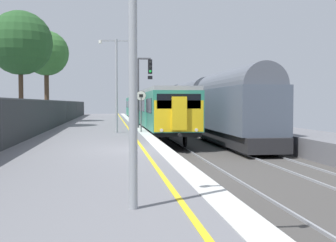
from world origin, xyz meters
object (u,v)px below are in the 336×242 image
Objects in this scene: platform_lamp_mid at (116,77)px; background_tree_left at (19,44)px; platform_lamp_near at (133,9)px; freight_train_adjacent_track at (181,104)px; signal_gantry at (142,84)px; background_tree_centre at (46,55)px; commuter_train_at_platform at (148,108)px; speed_limit_sign at (141,106)px.

background_tree_left is (-6.76, 6.92, 2.69)m from platform_lamp_mid.
platform_lamp_near reaches higher than platform_lamp_mid.
platform_lamp_mid is at bearing 90.00° from platform_lamp_near.
freight_train_adjacent_track is 10.85× the size of signal_gantry.
platform_lamp_near is 1.00× the size of platform_lamp_mid.
background_tree_left is 0.99× the size of background_tree_centre.
background_tree_centre is (-8.01, 10.92, 3.13)m from signal_gantry.
platform_lamp_near is at bearing -90.00° from platform_lamp_mid.
signal_gantry is (-1.47, -12.50, 1.77)m from commuter_train_at_platform.
platform_lamp_mid is (-1.83, -4.90, 0.17)m from signal_gantry.
signal_gantry is 4.73m from speed_limit_sign.
freight_train_adjacent_track is 6.31× the size of background_tree_centre.
background_tree_left is at bearing 105.07° from platform_lamp_near.
platform_lamp_near is 18.20m from platform_lamp_mid.
commuter_train_at_platform is 5.47m from freight_train_adjacent_track.
freight_train_adjacent_track is 17.17m from signal_gantry.
commuter_train_at_platform is at bearing 83.80° from speed_limit_sign.
platform_lamp_mid is at bearing -109.07° from freight_train_adjacent_track.
background_tree_left is (-14.06, -14.20, 4.29)m from freight_train_adjacent_track.
speed_limit_sign is at bearing 15.98° from platform_lamp_mid.
platform_lamp_near reaches higher than freight_train_adjacent_track.
speed_limit_sign is 18.74m from platform_lamp_near.
commuter_train_at_platform is 7.33× the size of platform_lamp_near.
freight_train_adjacent_track is at bearing 79.48° from platform_lamp_near.
background_tree_centre reaches higher than signal_gantry.
signal_gantry is at bearing 85.19° from speed_limit_sign.
speed_limit_sign is at bearing -94.81° from signal_gantry.
commuter_train_at_platform is at bearing 84.71° from platform_lamp_near.
signal_gantry is (-5.47, -16.21, 1.44)m from freight_train_adjacent_track.
speed_limit_sign is 0.30× the size of background_tree_left.
commuter_train_at_platform is at bearing 9.51° from background_tree_centre.
speed_limit_sign is 0.45× the size of platform_lamp_near.
freight_train_adjacent_track is 22.39m from platform_lamp_mid.
platform_lamp_mid is 17.24m from background_tree_centre.
platform_lamp_mid reaches higher than signal_gantry.
commuter_train_at_platform is at bearing 46.19° from background_tree_left.
freight_train_adjacent_track is at bearing 70.93° from platform_lamp_mid.
commuter_train_at_platform is 17.82m from platform_lamp_mid.
platform_lamp_near is 34.70m from background_tree_centre.
speed_limit_sign is at bearing 85.55° from platform_lamp_near.
commuter_train_at_platform is at bearing -137.19° from freight_train_adjacent_track.
freight_train_adjacent_track is 9.71× the size of platform_lamp_near.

